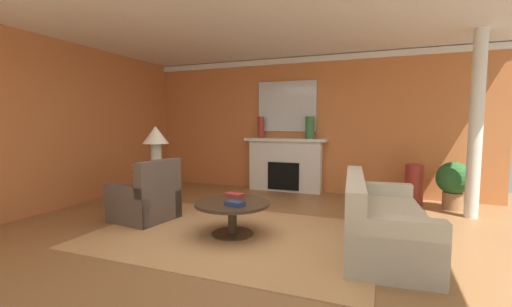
{
  "coord_description": "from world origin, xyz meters",
  "views": [
    {
      "loc": [
        1.72,
        -3.94,
        1.49
      ],
      "look_at": [
        -0.25,
        1.13,
        1.0
      ],
      "focal_mm": 23.29,
      "sensor_mm": 36.0,
      "label": 1
    }
  ],
  "objects_px": {
    "side_table": "(157,187)",
    "sofa": "(380,222)",
    "fireplace": "(285,166)",
    "vase_mantel_left": "(261,127)",
    "coffee_table": "(232,210)",
    "mantel_mirror": "(287,106)",
    "potted_plant": "(453,182)",
    "armchair_near_window": "(146,201)",
    "vase_mantel_right": "(310,128)",
    "table_lamp": "(156,139)",
    "vase_tall_corner": "(414,184)"
  },
  "relations": [
    {
      "from": "armchair_near_window",
      "to": "vase_tall_corner",
      "type": "distance_m",
      "value": 4.73
    },
    {
      "from": "coffee_table",
      "to": "vase_mantel_right",
      "type": "distance_m",
      "value": 3.23
    },
    {
      "from": "sofa",
      "to": "vase_tall_corner",
      "type": "height_order",
      "value": "sofa"
    },
    {
      "from": "armchair_near_window",
      "to": "vase_mantel_left",
      "type": "xyz_separation_m",
      "value": [
        0.8,
        2.9,
        1.1
      ]
    },
    {
      "from": "armchair_near_window",
      "to": "vase_tall_corner",
      "type": "relative_size",
      "value": 1.28
    },
    {
      "from": "table_lamp",
      "to": "fireplace",
      "type": "bearing_deg",
      "value": 55.1
    },
    {
      "from": "mantel_mirror",
      "to": "potted_plant",
      "type": "height_order",
      "value": "mantel_mirror"
    },
    {
      "from": "mantel_mirror",
      "to": "potted_plant",
      "type": "xyz_separation_m",
      "value": [
        3.17,
        -0.61,
        -1.38
      ]
    },
    {
      "from": "coffee_table",
      "to": "vase_mantel_left",
      "type": "relative_size",
      "value": 2.09
    },
    {
      "from": "coffee_table",
      "to": "side_table",
      "type": "height_order",
      "value": "side_table"
    },
    {
      "from": "coffee_table",
      "to": "vase_mantel_left",
      "type": "bearing_deg",
      "value": 103.41
    },
    {
      "from": "fireplace",
      "to": "vase_mantel_left",
      "type": "xyz_separation_m",
      "value": [
        -0.55,
        -0.05,
        0.85
      ]
    },
    {
      "from": "fireplace",
      "to": "sofa",
      "type": "bearing_deg",
      "value": -54.24
    },
    {
      "from": "coffee_table",
      "to": "vase_mantel_left",
      "type": "xyz_separation_m",
      "value": [
        -0.72,
        3.03,
        1.07
      ]
    },
    {
      "from": "mantel_mirror",
      "to": "sofa",
      "type": "distance_m",
      "value": 3.88
    },
    {
      "from": "side_table",
      "to": "vase_mantel_right",
      "type": "distance_m",
      "value": 3.31
    },
    {
      "from": "fireplace",
      "to": "vase_tall_corner",
      "type": "bearing_deg",
      "value": -6.65
    },
    {
      "from": "fireplace",
      "to": "vase_mantel_left",
      "type": "relative_size",
      "value": 3.76
    },
    {
      "from": "armchair_near_window",
      "to": "potted_plant",
      "type": "xyz_separation_m",
      "value": [
        4.52,
        2.46,
        0.19
      ]
    },
    {
      "from": "side_table",
      "to": "sofa",
      "type": "bearing_deg",
      "value": -7.35
    },
    {
      "from": "fireplace",
      "to": "mantel_mirror",
      "type": "bearing_deg",
      "value": 90.0
    },
    {
      "from": "vase_mantel_left",
      "to": "potted_plant",
      "type": "height_order",
      "value": "vase_mantel_left"
    },
    {
      "from": "fireplace",
      "to": "vase_mantel_right",
      "type": "bearing_deg",
      "value": -5.13
    },
    {
      "from": "mantel_mirror",
      "to": "coffee_table",
      "type": "height_order",
      "value": "mantel_mirror"
    },
    {
      "from": "coffee_table",
      "to": "vase_mantel_left",
      "type": "distance_m",
      "value": 3.29
    },
    {
      "from": "table_lamp",
      "to": "vase_mantel_left",
      "type": "bearing_deg",
      "value": 64.75
    },
    {
      "from": "armchair_near_window",
      "to": "vase_mantel_left",
      "type": "height_order",
      "value": "vase_mantel_left"
    },
    {
      "from": "coffee_table",
      "to": "potted_plant",
      "type": "height_order",
      "value": "potted_plant"
    },
    {
      "from": "side_table",
      "to": "table_lamp",
      "type": "distance_m",
      "value": 0.82
    },
    {
      "from": "fireplace",
      "to": "sofa",
      "type": "height_order",
      "value": "fireplace"
    },
    {
      "from": "mantel_mirror",
      "to": "armchair_near_window",
      "type": "height_order",
      "value": "mantel_mirror"
    },
    {
      "from": "sofa",
      "to": "potted_plant",
      "type": "bearing_deg",
      "value": 63.61
    },
    {
      "from": "coffee_table",
      "to": "armchair_near_window",
      "type": "bearing_deg",
      "value": 175.19
    },
    {
      "from": "mantel_mirror",
      "to": "sofa",
      "type": "bearing_deg",
      "value": -55.37
    },
    {
      "from": "vase_tall_corner",
      "to": "coffee_table",
      "type": "bearing_deg",
      "value": -130.76
    },
    {
      "from": "table_lamp",
      "to": "vase_mantel_left",
      "type": "height_order",
      "value": "vase_mantel_left"
    },
    {
      "from": "fireplace",
      "to": "coffee_table",
      "type": "xyz_separation_m",
      "value": [
        0.17,
        -3.08,
        -0.22
      ]
    },
    {
      "from": "mantel_mirror",
      "to": "vase_mantel_right",
      "type": "relative_size",
      "value": 2.77
    },
    {
      "from": "mantel_mirror",
      "to": "side_table",
      "type": "bearing_deg",
      "value": -123.55
    },
    {
      "from": "sofa",
      "to": "table_lamp",
      "type": "xyz_separation_m",
      "value": [
        -3.64,
        0.47,
        0.93
      ]
    },
    {
      "from": "side_table",
      "to": "vase_mantel_left",
      "type": "relative_size",
      "value": 1.46
    },
    {
      "from": "sofa",
      "to": "vase_mantel_left",
      "type": "distance_m",
      "value": 3.92
    },
    {
      "from": "vase_mantel_right",
      "to": "vase_mantel_left",
      "type": "relative_size",
      "value": 0.99
    },
    {
      "from": "sofa",
      "to": "vase_mantel_left",
      "type": "bearing_deg",
      "value": 133.01
    },
    {
      "from": "vase_mantel_left",
      "to": "coffee_table",
      "type": "bearing_deg",
      "value": -76.59
    },
    {
      "from": "sofa",
      "to": "coffee_table",
      "type": "bearing_deg",
      "value": -171.5
    },
    {
      "from": "fireplace",
      "to": "vase_mantel_left",
      "type": "distance_m",
      "value": 1.02
    },
    {
      "from": "fireplace",
      "to": "vase_mantel_right",
      "type": "distance_m",
      "value": 1.01
    },
    {
      "from": "mantel_mirror",
      "to": "vase_tall_corner",
      "type": "distance_m",
      "value": 3.0
    },
    {
      "from": "vase_mantel_right",
      "to": "sofa",
      "type": "bearing_deg",
      "value": -61.93
    }
  ]
}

